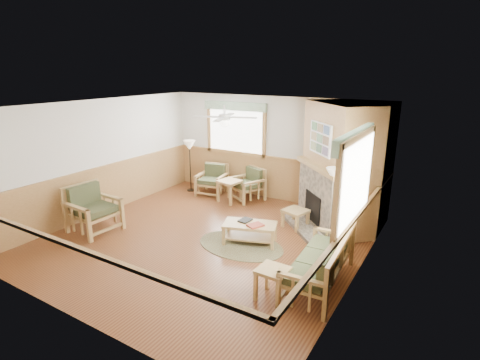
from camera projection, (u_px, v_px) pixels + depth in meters
The scene contains 24 objects.
floor at pixel (206, 239), 7.68m from camera, with size 6.00×6.00×0.01m, color brown.
ceiling at pixel (202, 106), 6.90m from camera, with size 6.00×6.00×0.01m, color white.
wall_back at pixel (273, 149), 9.75m from camera, with size 6.00×0.02×2.70m, color white.
wall_front at pixel (66, 231), 4.83m from camera, with size 6.00×0.02×2.70m, color white.
wall_left at pixel (101, 158), 8.78m from camera, with size 0.02×6.00×2.70m, color white.
wall_right at pixel (360, 204), 5.80m from camera, with size 0.02×6.00×2.70m, color white.
wainscot at pixel (205, 214), 7.52m from camera, with size 6.00×6.00×1.10m, color #A37743, non-canonical shape.
fireplace at pixel (339, 167), 7.95m from camera, with size 2.20×2.20×2.70m, color #A37743, non-canonical shape.
window_back at pixel (236, 101), 9.92m from camera, with size 1.90×0.16×1.50m, color white, non-canonical shape.
window_right at pixel (361, 129), 5.32m from camera, with size 0.16×1.90×1.50m, color white, non-canonical shape.
ceiling_fan at pixel (224, 107), 7.01m from camera, with size 1.24×1.24×0.36m, color white, non-canonical shape.
sofa at pixel (319, 261), 5.97m from camera, with size 0.75×1.82×0.84m, color #A7844E, non-canonical shape.
armchair_back_left at pixel (212, 180), 10.31m from camera, with size 0.73×0.73×0.82m, color #A7844E, non-canonical shape.
armchair_back_right at pixel (247, 184), 9.90m from camera, with size 0.75×0.75×0.84m, color #A7844E, non-canonical shape.
armchair_left at pixel (94, 209), 7.94m from camera, with size 0.89×0.89×1.00m, color #A7844E, non-canonical shape.
coffee_table at pixel (250, 233), 7.46m from camera, with size 1.04×0.52×0.42m, color #A7844E, non-canonical shape.
end_table_chairs at pixel (230, 191), 9.74m from camera, with size 0.52×0.50×0.58m, color #A7844E, non-canonical shape.
end_table_sofa at pixel (272, 284), 5.64m from camera, with size 0.45×0.43×0.50m, color #A7844E, non-canonical shape.
footstool at pixel (295, 218), 8.20m from camera, with size 0.47×0.47×0.41m, color #A7844E, non-canonical shape.
braided_rug at pixel (241, 245), 7.40m from camera, with size 1.78×1.78×0.01m, color brown.
floor_lamp_left at pixel (190, 166), 10.52m from camera, with size 0.34×0.34×1.46m, color black, non-canonical shape.
floor_lamp_right at pixel (333, 207), 7.27m from camera, with size 0.36×0.36×1.56m, color black, non-canonical shape.
book_red at pixel (255, 225), 7.28m from camera, with size 0.22×0.30×0.03m, color maroon.
book_dark at pixel (245, 220), 7.52m from camera, with size 0.20×0.27×0.03m, color black.
Camera 1 is at (4.23, -5.63, 3.37)m, focal length 28.00 mm.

